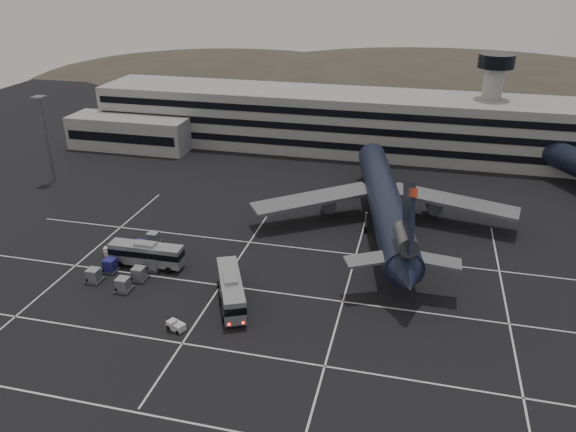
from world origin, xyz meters
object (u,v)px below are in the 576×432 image
object	(u,v)px
bus_far	(146,253)
tug_a	(110,251)
uld_cluster	(135,261)
trijet_main	(385,201)
bus_near	(231,288)

from	to	relation	value
bus_far	tug_a	bearing A→B (deg)	74.49
bus_far	uld_cluster	distance (m)	2.27
bus_far	uld_cluster	size ratio (longest dim) A/B	0.67
trijet_main	tug_a	bearing A→B (deg)	-165.68
tug_a	uld_cluster	xyz separation A→B (m)	(5.82, -2.75, 0.36)
trijet_main	bus_far	bearing A→B (deg)	-158.55
bus_near	uld_cluster	bearing A→B (deg)	136.96
uld_cluster	trijet_main	bearing A→B (deg)	32.37
bus_near	uld_cluster	distance (m)	18.81
bus_near	tug_a	distance (m)	25.22
trijet_main	bus_near	size ratio (longest dim) A/B	4.55
bus_near	bus_far	bearing A→B (deg)	132.72
trijet_main	uld_cluster	xyz separation A→B (m)	(-36.05, -22.85, -4.24)
uld_cluster	bus_far	bearing A→B (deg)	23.76
trijet_main	tug_a	size ratio (longest dim) A/B	22.77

